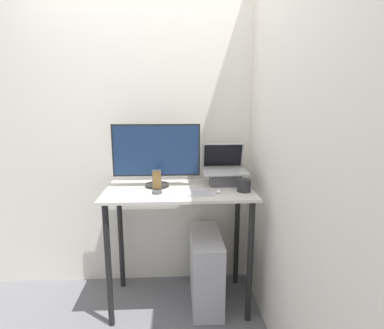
{
  "coord_description": "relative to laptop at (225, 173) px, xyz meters",
  "views": [
    {
      "loc": [
        -0.02,
        -1.8,
        1.51
      ],
      "look_at": [
        0.09,
        0.28,
        1.09
      ],
      "focal_mm": 28.0,
      "sensor_mm": 36.0,
      "label": 1
    }
  ],
  "objects": [
    {
      "name": "monitor",
      "position": [
        -0.51,
        -0.04,
        0.15
      ],
      "size": [
        0.64,
        0.18,
        0.46
      ],
      "color": "black",
      "rests_on": "desk"
    },
    {
      "name": "wall_back",
      "position": [
        -0.35,
        0.24,
        0.31
      ],
      "size": [
        6.0,
        0.05,
        2.6
      ],
      "color": "silver",
      "rests_on": "ground_plane"
    },
    {
      "name": "mouse",
      "position": [
        -0.08,
        -0.23,
        -0.07
      ],
      "size": [
        0.03,
        0.05,
        0.02
      ],
      "color": "white",
      "rests_on": "desk"
    },
    {
      "name": "ground_plane",
      "position": [
        -0.35,
        -0.4,
        -0.99
      ],
      "size": [
        12.0,
        12.0,
        0.0
      ],
      "primitive_type": "plane",
      "color": "slate"
    },
    {
      "name": "computer_tower",
      "position": [
        -0.15,
        -0.14,
        -0.71
      ],
      "size": [
        0.22,
        0.52,
        0.56
      ],
      "color": "silver",
      "rests_on": "ground_plane"
    },
    {
      "name": "keyboard",
      "position": [
        -0.27,
        -0.26,
        -0.08
      ],
      "size": [
        0.29,
        0.1,
        0.02
      ],
      "color": "silver",
      "rests_on": "desk"
    },
    {
      "name": "wall_side_right",
      "position": [
        0.27,
        -0.4,
        0.31
      ],
      "size": [
        0.05,
        6.0,
        2.6
      ],
      "color": "silver",
      "rests_on": "ground_plane"
    },
    {
      "name": "cell_phone",
      "position": [
        -0.5,
        -0.21,
        -0.03
      ],
      "size": [
        0.07,
        0.07,
        0.16
      ],
      "color": "#4C4C51",
      "rests_on": "desk"
    },
    {
      "name": "mug",
      "position": [
        0.1,
        -0.2,
        -0.04
      ],
      "size": [
        0.1,
        0.1,
        0.09
      ],
      "color": "#262628",
      "rests_on": "desk"
    },
    {
      "name": "laptop",
      "position": [
        0.0,
        0.0,
        0.0
      ],
      "size": [
        0.33,
        0.26,
        0.3
      ],
      "color": "#4C4C51",
      "rests_on": "desk"
    },
    {
      "name": "desk",
      "position": [
        -0.35,
        -0.12,
        -0.25
      ],
      "size": [
        1.06,
        0.56,
        0.91
      ],
      "color": "beige",
      "rests_on": "ground_plane"
    }
  ]
}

